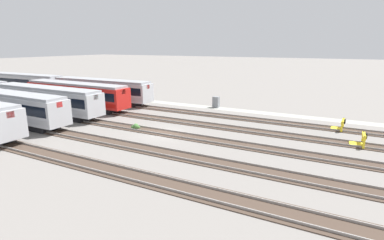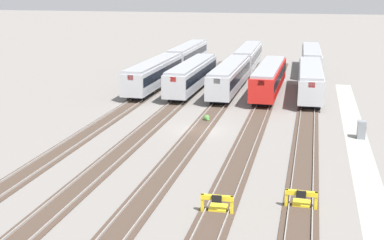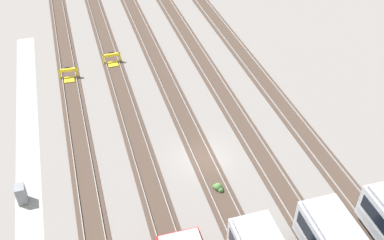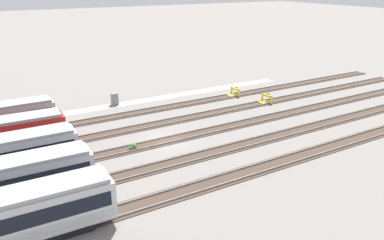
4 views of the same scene
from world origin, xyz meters
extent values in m
plane|color=gray|center=(0.00, 0.00, 0.00)|extent=(400.00, 400.00, 0.00)
cube|color=#9E9E93|center=(0.00, -14.33, 0.00)|extent=(54.00, 2.00, 0.01)
cube|color=#47382D|center=(0.00, -9.88, 0.03)|extent=(90.00, 2.23, 0.06)
cube|color=gray|center=(0.00, -9.16, 0.14)|extent=(90.00, 0.07, 0.15)
cube|color=gray|center=(0.00, -10.60, 0.14)|extent=(90.00, 0.07, 0.15)
cube|color=#47382D|center=(0.00, -4.94, 0.03)|extent=(90.00, 2.23, 0.06)
cube|color=gray|center=(0.00, -4.22, 0.14)|extent=(90.00, 0.07, 0.15)
cube|color=gray|center=(0.00, -5.66, 0.14)|extent=(90.00, 0.07, 0.15)
cube|color=#47382D|center=(0.00, 0.00, 0.03)|extent=(90.00, 2.24, 0.06)
cube|color=gray|center=(0.00, 0.72, 0.14)|extent=(90.00, 0.07, 0.15)
cube|color=gray|center=(0.00, -0.72, 0.14)|extent=(90.00, 0.07, 0.15)
cube|color=#47382D|center=(0.00, 4.94, 0.03)|extent=(90.00, 2.23, 0.06)
cube|color=gray|center=(0.00, 5.66, 0.14)|extent=(90.00, 0.07, 0.15)
cube|color=gray|center=(0.00, 4.22, 0.14)|extent=(90.00, 0.07, 0.15)
cube|color=#47382D|center=(0.00, 9.88, 0.03)|extent=(90.00, 2.23, 0.06)
cube|color=gray|center=(0.00, 10.60, 0.14)|extent=(90.00, 0.07, 0.15)
cube|color=gray|center=(0.00, 9.16, 0.14)|extent=(90.00, 0.07, 0.15)
cube|color=red|center=(9.37, -4.78, 3.05)|extent=(0.09, 0.70, 0.56)
cube|color=black|center=(12.75, -4.84, 0.35)|extent=(3.64, 2.30, 0.70)
cube|color=red|center=(9.37, -10.16, 3.05)|extent=(0.10, 0.70, 0.56)
cube|color=black|center=(12.75, -10.07, 0.35)|extent=(3.66, 2.33, 0.70)
cube|color=red|center=(9.37, 0.05, 3.05)|extent=(0.09, 0.70, 0.56)
cube|color=black|center=(12.75, 0.02, 0.35)|extent=(3.62, 2.27, 0.70)
cube|color=red|center=(9.37, 5.02, 3.05)|extent=(0.09, 0.70, 0.56)
cube|color=black|center=(12.75, 4.97, 0.35)|extent=(3.63, 2.29, 0.70)
cube|color=red|center=(9.37, 10.05, 3.05)|extent=(0.09, 0.70, 0.56)
cube|color=black|center=(12.75, 10.00, 0.35)|extent=(3.63, 2.29, 0.70)
cube|color=yellow|center=(-16.24, -8.98, 0.57)|extent=(0.19, 0.19, 1.15)
cube|color=yellow|center=(-16.33, -10.78, 0.57)|extent=(0.19, 0.19, 1.15)
cube|color=yellow|center=(-16.28, -9.88, 1.00)|extent=(0.34, 2.01, 0.30)
cube|color=yellow|center=(-15.73, -9.91, 0.09)|extent=(1.15, 1.13, 0.18)
cube|color=black|center=(-16.46, -9.87, 1.00)|extent=(0.15, 0.61, 0.44)
cube|color=yellow|center=(-18.15, -4.04, 0.57)|extent=(0.18, 0.18, 1.15)
cube|color=yellow|center=(-18.10, -5.84, 0.57)|extent=(0.18, 0.18, 1.15)
cube|color=yellow|center=(-18.12, -4.94, 1.00)|extent=(0.29, 2.01, 0.30)
cube|color=yellow|center=(-17.57, -4.93, 0.09)|extent=(1.13, 1.11, 0.18)
cube|color=black|center=(-18.30, -4.94, 1.00)|extent=(0.13, 0.60, 0.44)
cube|color=gray|center=(0.57, -14.70, 0.80)|extent=(0.90, 0.70, 1.60)
cube|color=#333338|center=(0.57, -15.06, 1.04)|extent=(0.70, 0.04, 0.36)
sphere|color=#4C7F3D|center=(3.72, 0.04, 0.28)|extent=(0.64, 0.64, 0.64)
sphere|color=#4C7F3D|center=(4.02, 0.16, 0.18)|extent=(0.44, 0.44, 0.44)
sphere|color=#4C7F3D|center=(3.50, -0.14, 0.14)|extent=(0.36, 0.36, 0.36)
camera|label=1|loc=(-16.40, 25.09, 8.91)|focal=28.00mm
camera|label=2|loc=(-47.69, -10.10, 13.57)|focal=50.00mm
camera|label=3|loc=(26.67, -9.03, 26.26)|focal=42.00mm
camera|label=4|loc=(15.88, 32.96, 16.18)|focal=35.00mm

